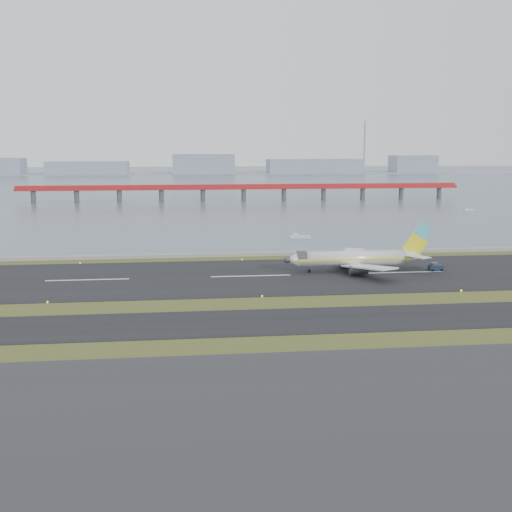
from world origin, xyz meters
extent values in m
plane|color=#3A4B1B|center=(0.00, 0.00, 0.00)|extent=(1000.00, 1000.00, 0.00)
cube|color=#2B2B2E|center=(0.00, -55.00, 0.05)|extent=(1000.00, 50.00, 0.10)
cube|color=black|center=(0.00, -12.00, 0.05)|extent=(1000.00, 18.00, 0.10)
cube|color=black|center=(0.00, 30.00, 0.05)|extent=(1000.00, 45.00, 0.10)
cube|color=gray|center=(0.00, 60.00, 0.50)|extent=(1000.00, 2.50, 1.00)
cube|color=#4A5D6B|center=(0.00, 460.00, 0.00)|extent=(1400.00, 800.00, 1.30)
cube|color=red|center=(20.00, 250.00, 7.50)|extent=(260.00, 5.00, 1.60)
cube|color=red|center=(20.00, 250.00, 9.00)|extent=(260.00, 0.40, 1.40)
cylinder|color=#4C4C51|center=(-76.00, 250.00, 3.00)|extent=(2.80, 2.80, 7.00)
cylinder|color=#4C4C51|center=(20.00, 250.00, 3.00)|extent=(2.80, 2.80, 7.00)
cylinder|color=#4C4C51|center=(116.00, 250.00, 3.00)|extent=(2.80, 2.80, 7.00)
cube|color=#8E97A8|center=(0.00, 620.00, 0.00)|extent=(1400.00, 80.00, 1.00)
cube|color=#8E97A8|center=(-120.00, 620.00, 7.00)|extent=(90.00, 35.00, 14.00)
cube|color=#8E97A8|center=(10.00, 620.00, 11.00)|extent=(70.00, 35.00, 22.00)
cube|color=#8E97A8|center=(140.00, 620.00, 8.00)|extent=(110.00, 35.00, 16.00)
cube|color=#8E97A8|center=(260.00, 620.00, 10.00)|extent=(50.00, 35.00, 20.00)
cylinder|color=#8E97A8|center=(200.00, 620.00, 30.00)|extent=(1.80, 1.80, 60.00)
cylinder|color=silver|center=(26.46, 32.84, 3.50)|extent=(28.00, 3.80, 3.80)
cone|color=silver|center=(10.86, 32.84, 3.50)|extent=(3.20, 3.80, 3.80)
cone|color=silver|center=(42.66, 32.84, 3.80)|extent=(5.00, 3.80, 3.80)
cube|color=#FFF91A|center=(26.46, 30.92, 3.50)|extent=(31.00, 0.06, 0.45)
cube|color=#FFF91A|center=(26.46, 34.76, 3.50)|extent=(31.00, 0.06, 0.45)
cube|color=silver|center=(28.66, 24.34, 2.80)|extent=(11.31, 15.89, 1.66)
cube|color=silver|center=(28.66, 41.34, 2.80)|extent=(11.31, 15.89, 1.66)
cylinder|color=#3F3E44|center=(26.96, 26.84, 1.60)|extent=(4.20, 2.10, 2.10)
cylinder|color=#3F3E44|center=(26.96, 38.84, 1.60)|extent=(4.20, 2.10, 2.10)
cube|color=#FFF91A|center=(43.46, 32.84, 6.70)|extent=(6.80, 0.35, 6.85)
cube|color=#50CEE3|center=(45.36, 32.84, 10.40)|extent=(4.85, 0.37, 4.90)
cube|color=silver|center=(42.96, 29.04, 4.30)|extent=(5.64, 6.80, 0.22)
cube|color=silver|center=(42.96, 36.64, 4.30)|extent=(5.64, 6.80, 0.22)
cylinder|color=black|center=(15.46, 32.84, 0.45)|extent=(0.80, 0.28, 0.80)
cylinder|color=black|center=(27.96, 30.04, 0.55)|extent=(1.00, 0.38, 1.00)
cylinder|color=black|center=(27.96, 35.64, 0.55)|extent=(1.00, 0.38, 1.00)
cube|color=#15233A|center=(48.57, 30.93, 0.99)|extent=(3.53, 2.00, 1.32)
cube|color=#3F3E44|center=(48.13, 30.93, 1.87)|extent=(1.55, 1.66, 0.77)
cylinder|color=black|center=(47.37, 30.05, 0.39)|extent=(0.77, 0.33, 0.77)
cylinder|color=black|center=(47.36, 31.81, 0.39)|extent=(0.77, 0.33, 0.77)
cylinder|color=black|center=(49.79, 30.06, 0.39)|extent=(0.77, 0.33, 0.77)
cylinder|color=black|center=(49.78, 31.82, 0.39)|extent=(0.77, 0.33, 0.77)
cube|color=silver|center=(24.57, 93.89, 0.43)|extent=(7.72, 3.12, 0.97)
cube|color=silver|center=(22.97, 94.05, 1.29)|extent=(2.31, 1.93, 0.97)
cube|color=silver|center=(126.12, 178.48, 0.35)|extent=(6.31, 2.87, 0.78)
cube|color=silver|center=(124.84, 178.27, 1.04)|extent=(1.94, 1.65, 0.78)
camera|label=1|loc=(-17.14, -126.20, 32.45)|focal=45.00mm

